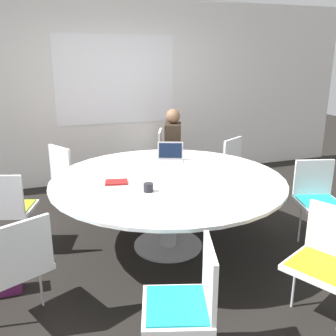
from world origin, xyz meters
name	(u,v)px	position (x,y,z in m)	size (l,w,h in m)	color
ground_plane	(168,245)	(0.00, 0.00, 0.00)	(16.00, 16.00, 0.00)	black
wall_back	(116,93)	(0.00, 2.37, 1.35)	(8.00, 0.07, 2.70)	silver
conference_table	(168,187)	(0.00, 0.00, 0.65)	(2.30, 2.30, 0.75)	#B7B7BC
chair_0	(169,153)	(0.63, 1.76, 0.50)	(0.55, 0.56, 0.85)	white
chair_1	(70,172)	(-0.84, 1.33, 0.50)	(0.58, 0.59, 0.85)	white
chair_2	(8,205)	(-1.52, 0.42, 0.50)	(0.55, 0.53, 0.85)	white
chair_3	(17,261)	(-1.40, -0.73, 0.50)	(0.58, 0.57, 0.85)	white
chair_4	(188,298)	(-0.41, -1.52, 0.50)	(0.53, 0.55, 0.85)	white
chair_5	(325,255)	(0.73, -1.39, 0.50)	(0.57, 0.58, 0.85)	white
chair_6	(317,195)	(1.53, -0.36, 0.50)	(0.54, 0.52, 0.85)	white
chair_7	(240,165)	(1.32, 0.86, 0.50)	(0.59, 0.59, 0.85)	white
person_0	(174,144)	(0.62, 1.51, 0.70)	(0.35, 0.42, 1.20)	#2D2319
laptop	(170,157)	(0.22, 0.55, 0.80)	(0.35, 0.32, 0.21)	#99999E
spiral_notebook	(116,182)	(-0.52, 0.01, 0.76)	(0.24, 0.19, 0.02)	maroon
coffee_cup	(148,187)	(-0.29, -0.31, 0.79)	(0.09, 0.09, 0.08)	black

